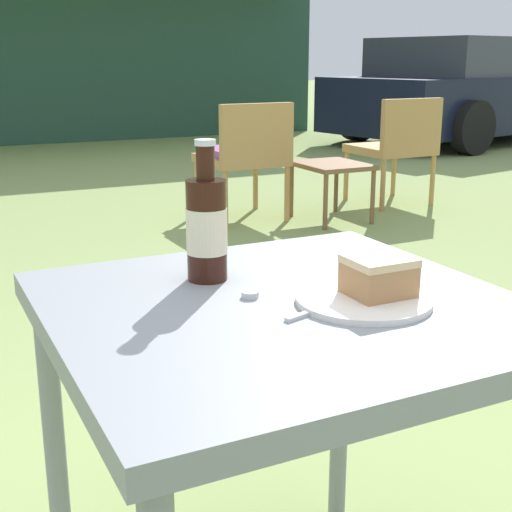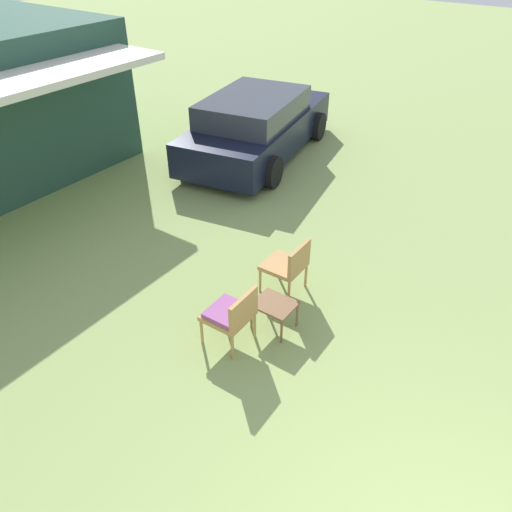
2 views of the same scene
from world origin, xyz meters
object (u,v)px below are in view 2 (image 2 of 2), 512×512
Objects in this scene: parked_car at (257,126)px; garden_side_table at (275,306)px; wicker_chair_cushioned at (232,313)px; wicker_chair_plain at (289,264)px.

parked_car reaches higher than garden_side_table.
wicker_chair_cushioned is 1.00× the size of wicker_chair_plain.
parked_car is 5.69× the size of wicker_chair_cushioned.
wicker_chair_plain is (-3.59, -3.05, -0.18)m from parked_car.
wicker_chair_cushioned is 0.59m from garden_side_table.
wicker_chair_plain is 0.77m from garden_side_table.
parked_car is 9.06× the size of garden_side_table.
parked_car reaches higher than wicker_chair_plain.
garden_side_table is at bearing -153.04° from parked_car.
wicker_chair_cushioned is (-4.82, -3.03, -0.18)m from parked_car.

